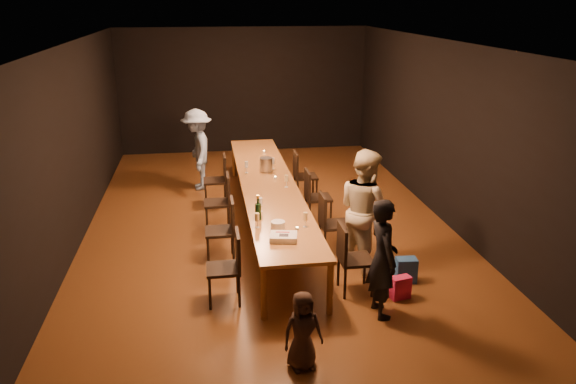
{
  "coord_description": "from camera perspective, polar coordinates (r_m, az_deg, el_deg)",
  "views": [
    {
      "loc": [
        -1.0,
        -8.73,
        3.65
      ],
      "look_at": [
        0.15,
        -1.2,
        1.0
      ],
      "focal_mm": 35.0,
      "sensor_mm": 36.0,
      "label": 1
    }
  ],
  "objects": [
    {
      "name": "gift_bag_red",
      "position": [
        7.39,
        11.35,
        -9.5
      ],
      "size": [
        0.28,
        0.19,
        0.3
      ],
      "primitive_type": "cube",
      "rotation": [
        0.0,
        0.0,
        0.22
      ],
      "color": "#D31F5A",
      "rests_on": "ground"
    },
    {
      "name": "child",
      "position": [
        5.9,
        1.5,
        -13.91
      ],
      "size": [
        0.46,
        0.35,
        0.86
      ],
      "primitive_type": "imported",
      "rotation": [
        0.0,
        0.0,
        0.18
      ],
      "color": "#3A2820",
      "rests_on": "ground"
    },
    {
      "name": "chair_left_2",
      "position": [
        9.29,
        -7.22,
        -1.03
      ],
      "size": [
        0.42,
        0.42,
        0.93
      ],
      "primitive_type": null,
      "rotation": [
        0.0,
        0.0,
        1.57
      ],
      "color": "black",
      "rests_on": "ground"
    },
    {
      "name": "chair_right_1",
      "position": [
        8.38,
        4.76,
        -3.23
      ],
      "size": [
        0.42,
        0.42,
        0.93
      ],
      "primitive_type": null,
      "rotation": [
        0.0,
        0.0,
        -1.57
      ],
      "color": "black",
      "rests_on": "ground"
    },
    {
      "name": "wineglass_4",
      "position": [
        9.8,
        -4.24,
        2.54
      ],
      "size": [
        0.06,
        0.06,
        0.21
      ],
      "primitive_type": null,
      "color": "silver",
      "rests_on": "table"
    },
    {
      "name": "woman_tan",
      "position": [
        7.85,
        7.81,
        -1.8
      ],
      "size": [
        0.91,
        1.02,
        1.73
      ],
      "primitive_type": "imported",
      "rotation": [
        0.0,
        0.0,
        1.93
      ],
      "color": "beige",
      "rests_on": "ground"
    },
    {
      "name": "room_shell",
      "position": [
        8.93,
        -2.13,
        9.01
      ],
      "size": [
        6.04,
        10.04,
        3.02
      ],
      "color": "black",
      "rests_on": "ground"
    },
    {
      "name": "champagne_bottle",
      "position": [
        7.69,
        -3.06,
        -1.58
      ],
      "size": [
        0.09,
        0.09,
        0.36
      ],
      "primitive_type": null,
      "rotation": [
        0.0,
        0.0,
        0.04
      ],
      "color": "black",
      "rests_on": "table"
    },
    {
      "name": "ice_bucket",
      "position": [
        9.87,
        -2.23,
        2.81
      ],
      "size": [
        0.25,
        0.25,
        0.24
      ],
      "primitive_type": "cylinder",
      "rotation": [
        0.0,
        0.0,
        0.12
      ],
      "color": "#AAA9AE",
      "rests_on": "table"
    },
    {
      "name": "wineglass_3",
      "position": [
        9.02,
        -0.17,
        1.11
      ],
      "size": [
        0.06,
        0.06,
        0.21
      ],
      "primitive_type": null,
      "color": "beige",
      "rests_on": "table"
    },
    {
      "name": "chair_right_3",
      "position": [
        10.59,
        1.8,
        1.66
      ],
      "size": [
        0.42,
        0.42,
        0.93
      ],
      "primitive_type": null,
      "rotation": [
        0.0,
        0.0,
        -1.57
      ],
      "color": "black",
      "rests_on": "ground"
    },
    {
      "name": "birthday_cake",
      "position": [
        7.09,
        -0.47,
        -4.6
      ],
      "size": [
        0.38,
        0.33,
        0.08
      ],
      "rotation": [
        0.0,
        0.0,
        -0.19
      ],
      "color": "white",
      "rests_on": "table"
    },
    {
      "name": "table",
      "position": [
        9.27,
        -2.02,
        0.61
      ],
      "size": [
        0.9,
        6.0,
        0.75
      ],
      "color": "brown",
      "rests_on": "ground"
    },
    {
      "name": "wineglass_5",
      "position": [
        9.99,
        -1.55,
        2.91
      ],
      "size": [
        0.06,
        0.06,
        0.21
      ],
      "primitive_type": null,
      "color": "silver",
      "rests_on": "table"
    },
    {
      "name": "wineglass_2",
      "position": [
        8.01,
        -2.83,
        -1.29
      ],
      "size": [
        0.06,
        0.06,
        0.21
      ],
      "primitive_type": null,
      "color": "silver",
      "rests_on": "table"
    },
    {
      "name": "chair_left_1",
      "position": [
        8.18,
        -6.95,
        -3.9
      ],
      "size": [
        0.42,
        0.42,
        0.93
      ],
      "primitive_type": null,
      "rotation": [
        0.0,
        0.0,
        1.57
      ],
      "color": "black",
      "rests_on": "ground"
    },
    {
      "name": "tealight_far",
      "position": [
        11.13,
        -2.45,
        4.13
      ],
      "size": [
        0.05,
        0.05,
        0.03
      ],
      "primitive_type": "cylinder",
      "color": "#B2B7B2",
      "rests_on": "table"
    },
    {
      "name": "plate_stack",
      "position": [
        7.42,
        -1.03,
        -3.39
      ],
      "size": [
        0.23,
        0.23,
        0.11
      ],
      "primitive_type": "cylinder",
      "rotation": [
        0.0,
        0.0,
        0.28
      ],
      "color": "white",
      "rests_on": "table"
    },
    {
      "name": "woman_birthday",
      "position": [
        6.75,
        9.6,
        -6.65
      ],
      "size": [
        0.39,
        0.56,
        1.48
      ],
      "primitive_type": "imported",
      "rotation": [
        0.0,
        0.0,
        1.63
      ],
      "color": "black",
      "rests_on": "ground"
    },
    {
      "name": "tealight_near",
      "position": [
        7.41,
        0.94,
        -3.72
      ],
      "size": [
        0.05,
        0.05,
        0.03
      ],
      "primitive_type": "cylinder",
      "color": "#B2B7B2",
      "rests_on": "table"
    },
    {
      "name": "wineglass_1",
      "position": [
        7.46,
        1.77,
        -2.84
      ],
      "size": [
        0.06,
        0.06,
        0.21
      ],
      "primitive_type": null,
      "color": "beige",
      "rests_on": "table"
    },
    {
      "name": "chair_right_0",
      "position": [
        7.32,
        6.91,
        -6.75
      ],
      "size": [
        0.42,
        0.42,
        0.93
      ],
      "primitive_type": null,
      "rotation": [
        0.0,
        0.0,
        -1.57
      ],
      "color": "black",
      "rests_on": "ground"
    },
    {
      "name": "gift_bag_blue",
      "position": [
        7.8,
        11.89,
        -7.77
      ],
      "size": [
        0.28,
        0.2,
        0.34
      ],
      "primitive_type": "cube",
      "rotation": [
        0.0,
        0.0,
        -0.06
      ],
      "color": "#224D94",
      "rests_on": "ground"
    },
    {
      "name": "wineglass_0",
      "position": [
        7.45,
        -3.15,
        -2.89
      ],
      "size": [
        0.06,
        0.06,
        0.21
      ],
      "primitive_type": null,
      "color": "beige",
      "rests_on": "table"
    },
    {
      "name": "man_blue",
      "position": [
        11.25,
        -9.17,
        4.27
      ],
      "size": [
        0.69,
        1.09,
        1.61
      ],
      "primitive_type": "imported",
      "rotation": [
        0.0,
        0.0,
        -1.48
      ],
      "color": "#809EC6",
      "rests_on": "ground"
    },
    {
      "name": "tealight_mid",
      "position": [
        9.49,
        -1.3,
        1.48
      ],
      "size": [
        0.05,
        0.05,
        0.03
      ],
      "primitive_type": "cylinder",
      "color": "#B2B7B2",
      "rests_on": "table"
    },
    {
      "name": "ground",
      "position": [
        9.51,
        -1.97,
        -3.4
      ],
      "size": [
        10.0,
        10.0,
        0.0
      ],
      "primitive_type": "plane",
      "color": "#4F2413",
      "rests_on": "ground"
    },
    {
      "name": "chair_right_2",
      "position": [
        9.47,
        3.11,
        -0.5
      ],
      "size": [
        0.42,
        0.42,
        0.93
      ],
      "primitive_type": null,
      "rotation": [
        0.0,
        0.0,
        -1.57
      ],
      "color": "black",
      "rests_on": "ground"
    },
    {
      "name": "chair_left_3",
      "position": [
        10.43,
        -7.43,
        1.23
      ],
      "size": [
        0.42,
        0.42,
        0.93
      ],
      "primitive_type": null,
      "rotation": [
        0.0,
        0.0,
        1.57
      ],
      "color": "black",
      "rests_on": "ground"
    },
    {
      "name": "chair_left_0",
      "position": [
        7.09,
        -6.59,
        -7.66
      ],
      "size": [
        0.42,
        0.42,
        0.93
      ],
      "primitive_type": null,
      "rotation": [
        0.0,
        0.0,
        1.57
      ],
      "color": "black",
      "rests_on": "ground"
    }
  ]
}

